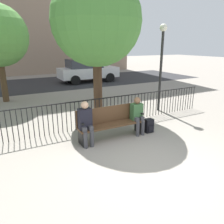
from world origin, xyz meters
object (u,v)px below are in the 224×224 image
(seated_person_0, at_px, (86,121))
(backpack, at_px, (149,126))
(lamp_post, at_px, (162,54))
(seated_person_1, at_px, (137,114))
(tree_0, at_px, (96,21))
(parked_car_0, at_px, (87,70))
(park_bench, at_px, (111,121))

(seated_person_0, bearing_deg, backpack, -2.12)
(lamp_post, bearing_deg, seated_person_1, -143.21)
(tree_0, xyz_separation_m, parked_car_0, (2.54, 7.35, -2.54))
(seated_person_0, xyz_separation_m, lamp_post, (3.84, 1.64, 1.57))
(backpack, bearing_deg, tree_0, 104.57)
(park_bench, relative_size, backpack, 4.72)
(seated_person_1, bearing_deg, tree_0, 95.57)
(park_bench, distance_m, backpack, 1.28)
(seated_person_0, distance_m, tree_0, 3.84)
(seated_person_0, height_order, tree_0, tree_0)
(backpack, xyz_separation_m, lamp_post, (1.80, 1.71, 2.03))
(seated_person_0, relative_size, parked_car_0, 0.29)
(park_bench, relative_size, tree_0, 0.40)
(seated_person_1, bearing_deg, backpack, -10.22)
(seated_person_0, xyz_separation_m, tree_0, (1.42, 2.32, 2.71))
(seated_person_0, bearing_deg, lamp_post, 23.08)
(seated_person_1, bearing_deg, seated_person_0, 179.85)
(lamp_post, bearing_deg, tree_0, 164.28)
(lamp_post, distance_m, parked_car_0, 8.16)
(lamp_post, bearing_deg, parked_car_0, 89.18)
(backpack, relative_size, parked_car_0, 0.10)
(tree_0, height_order, parked_car_0, tree_0)
(parked_car_0, bearing_deg, backpack, -101.12)
(backpack, relative_size, lamp_post, 0.13)
(park_bench, bearing_deg, seated_person_1, -9.19)
(tree_0, bearing_deg, seated_person_1, -84.43)
(seated_person_0, bearing_deg, parked_car_0, 67.75)
(seated_person_1, height_order, backpack, seated_person_1)
(lamp_post, xyz_separation_m, parked_car_0, (0.12, 8.03, -1.40))
(parked_car_0, bearing_deg, seated_person_1, -103.43)
(seated_person_0, relative_size, tree_0, 0.24)
(seated_person_0, height_order, backpack, seated_person_0)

